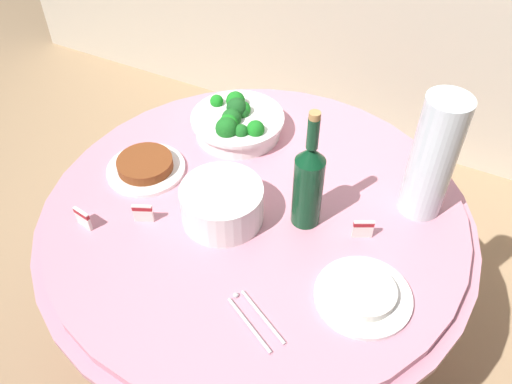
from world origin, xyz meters
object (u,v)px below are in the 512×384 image
at_px(plate_stack, 222,204).
at_px(wine_bottle, 308,183).
at_px(decorative_fruit_vase, 432,161).
at_px(label_placard_rear, 143,212).
at_px(food_plate_stir_fry, 146,166).
at_px(serving_tongs, 254,318).
at_px(label_placard_front, 83,218).
at_px(label_placard_mid, 363,228).
at_px(food_plate_rice, 363,294).
at_px(broccoli_bowl, 237,122).

relative_size(plate_stack, wine_bottle, 0.62).
height_order(wine_bottle, decorative_fruit_vase, decorative_fruit_vase).
height_order(decorative_fruit_vase, label_placard_rear, decorative_fruit_vase).
bearing_deg(food_plate_stir_fry, serving_tongs, -30.41).
bearing_deg(label_placard_front, serving_tongs, -5.19).
bearing_deg(label_placard_mid, plate_stack, -163.53).
distance_m(serving_tongs, label_placard_front, 0.51).
distance_m(plate_stack, label_placard_mid, 0.36).
relative_size(plate_stack, label_placard_mid, 3.82).
height_order(plate_stack, label_placard_mid, plate_stack).
bearing_deg(label_placard_front, label_placard_rear, 34.12).
relative_size(plate_stack, food_plate_rice, 0.95).
bearing_deg(food_plate_rice, plate_stack, 170.00).
distance_m(broccoli_bowl, serving_tongs, 0.65).
distance_m(broccoli_bowl, label_placard_mid, 0.52).
relative_size(serving_tongs, label_placard_mid, 2.94).
bearing_deg(serving_tongs, broccoli_bowl, 121.79).
bearing_deg(wine_bottle, label_placard_front, -150.48).
bearing_deg(decorative_fruit_vase, label_placard_mid, -120.48).
bearing_deg(label_placard_front, wine_bottle, 29.52).
bearing_deg(serving_tongs, label_placard_rear, 161.33).
distance_m(serving_tongs, label_placard_rear, 0.41).
height_order(plate_stack, label_placard_front, plate_stack).
xyz_separation_m(plate_stack, decorative_fruit_vase, (0.44, 0.27, 0.11)).
xyz_separation_m(plate_stack, serving_tongs, (0.21, -0.23, -0.05)).
relative_size(serving_tongs, label_placard_rear, 2.94).
bearing_deg(plate_stack, serving_tongs, -47.82).
bearing_deg(label_placard_front, label_placard_mid, 24.23).
bearing_deg(wine_bottle, food_plate_rice, -37.37).
xyz_separation_m(wine_bottle, serving_tongs, (0.02, -0.32, -0.12)).
bearing_deg(food_plate_rice, serving_tongs, -140.03).
distance_m(plate_stack, food_plate_rice, 0.41).
xyz_separation_m(wine_bottle, food_plate_stir_fry, (-0.47, -0.03, -0.11)).
xyz_separation_m(broccoli_bowl, food_plate_rice, (0.54, -0.39, -0.03)).
distance_m(wine_bottle, label_placard_front, 0.57).
relative_size(food_plate_rice, label_placard_front, 4.00).
distance_m(broccoli_bowl, decorative_fruit_vase, 0.59).
xyz_separation_m(serving_tongs, food_plate_rice, (0.19, 0.16, 0.01)).
xyz_separation_m(broccoli_bowl, plate_stack, (0.13, -0.32, 0.01)).
relative_size(decorative_fruit_vase, food_plate_stir_fry, 1.55).
xyz_separation_m(plate_stack, label_placard_mid, (0.34, 0.10, -0.02)).
bearing_deg(wine_bottle, plate_stack, -154.74).
height_order(plate_stack, food_plate_stir_fry, plate_stack).
bearing_deg(serving_tongs, food_plate_rice, 39.97).
bearing_deg(food_plate_rice, food_plate_stir_fry, 169.45).
height_order(wine_bottle, label_placard_rear, wine_bottle).
distance_m(broccoli_bowl, food_plate_stir_fry, 0.31).
bearing_deg(label_placard_rear, food_plate_stir_fry, 124.16).
bearing_deg(label_placard_rear, wine_bottle, 27.86).
xyz_separation_m(food_plate_stir_fry, label_placard_front, (-0.02, -0.24, 0.01)).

